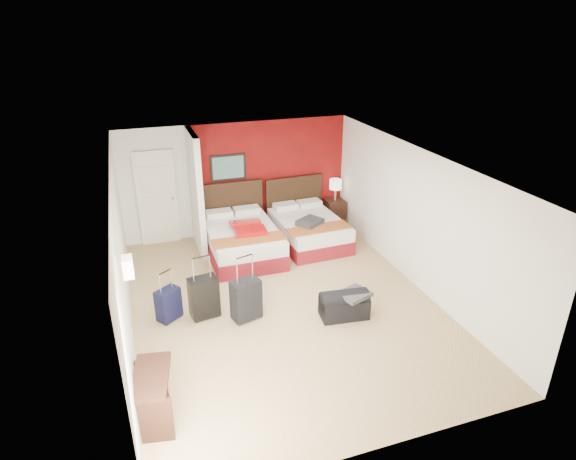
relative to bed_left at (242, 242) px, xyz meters
name	(u,v)px	position (x,y,z in m)	size (l,w,h in m)	color
ground	(283,303)	(0.22, -2.03, -0.30)	(6.50, 6.50, 0.00)	#D4B982
room_walls	(184,216)	(-1.19, -0.62, 0.96)	(5.02, 6.52, 2.50)	silver
red_accent_panel	(270,176)	(0.97, 1.20, 0.95)	(3.50, 0.04, 2.50)	maroon
partition_wall	(196,193)	(-0.78, 0.58, 0.95)	(0.12, 1.20, 2.50)	silver
entry_door	(157,198)	(-1.53, 1.17, 0.73)	(0.82, 0.06, 2.05)	silver
bed_left	(242,242)	(0.00, 0.00, 0.00)	(1.39, 1.99, 0.60)	white
bed_right	(309,231)	(1.51, 0.11, -0.02)	(1.30, 1.86, 0.56)	white
red_suitcase_open	(248,227)	(0.10, -0.10, 0.35)	(0.61, 0.84, 0.11)	#AB0E0E
jacket_bundle	(310,222)	(1.41, -0.19, 0.32)	(0.49, 0.40, 0.12)	#353439
nightstand	(334,212)	(2.46, 0.89, 0.00)	(0.42, 0.42, 0.59)	black
table_lamp	(335,190)	(2.46, 0.89, 0.55)	(0.28, 0.28, 0.50)	silver
suitcase_black	(204,299)	(-1.13, -2.00, 0.04)	(0.46, 0.29, 0.69)	black
suitcase_charcoal	(246,301)	(-0.50, -2.27, 0.04)	(0.46, 0.28, 0.68)	black
suitcase_navy	(169,306)	(-1.69, -1.89, -0.03)	(0.38, 0.23, 0.53)	black
duffel_bag	(344,306)	(1.04, -2.72, -0.10)	(0.77, 0.41, 0.39)	black
jacket_draped	(354,294)	(1.19, -2.77, 0.12)	(0.48, 0.40, 0.06)	#3E3E43
desk	(154,397)	(-2.08, -4.00, 0.05)	(0.41, 0.83, 0.69)	black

